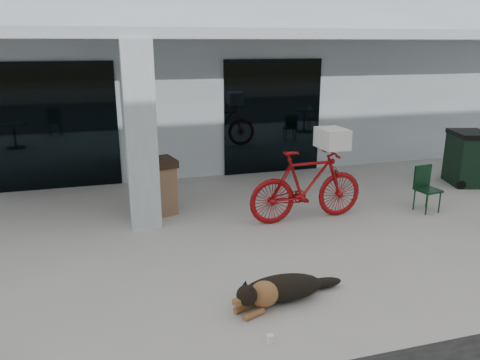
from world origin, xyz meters
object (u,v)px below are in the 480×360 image
object	(u,v)px
bicycle	(307,185)
wheeled_bin	(468,158)
trash_receptacle	(159,186)
dog	(283,287)
cafe_chair_far_a	(428,189)

from	to	relation	value
bicycle	wheeled_bin	xyz separation A→B (m)	(4.36, 1.08, -0.05)
trash_receptacle	dog	bearing A→B (deg)	-73.03
cafe_chair_far_a	trash_receptacle	bearing A→B (deg)	157.59
cafe_chair_far_a	trash_receptacle	xyz separation A→B (m)	(-4.84, 1.30, 0.09)
bicycle	cafe_chair_far_a	world-z (taller)	bicycle
dog	wheeled_bin	distance (m)	6.78
bicycle	trash_receptacle	size ratio (longest dim) A/B	2.07
bicycle	trash_receptacle	bearing A→B (deg)	64.34
bicycle	cafe_chair_far_a	size ratio (longest dim) A/B	2.48
dog	wheeled_bin	xyz separation A→B (m)	(5.76, 3.55, 0.40)
cafe_chair_far_a	wheeled_bin	distance (m)	2.39
bicycle	trash_receptacle	world-z (taller)	bicycle
dog	cafe_chair_far_a	bearing A→B (deg)	10.49
dog	trash_receptacle	size ratio (longest dim) A/B	1.13
cafe_chair_far_a	trash_receptacle	world-z (taller)	trash_receptacle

